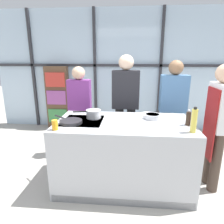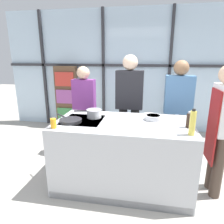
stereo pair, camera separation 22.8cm
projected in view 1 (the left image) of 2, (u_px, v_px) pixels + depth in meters
ground_plane at (123, 182)px, 2.86m from camera, size 18.00×18.00×0.00m
back_window_wall at (127, 71)px, 4.73m from camera, size 6.40×0.10×2.80m
bookshelf at (58, 98)px, 4.87m from camera, size 0.55×0.19×1.52m
demo_island at (123, 154)px, 2.73m from camera, size 1.77×0.94×0.92m
chef at (218, 121)px, 2.53m from camera, size 0.23×0.41×1.66m
spectator_far_left at (80, 106)px, 3.50m from camera, size 0.39×0.22×1.58m
spectator_center_left at (125, 101)px, 3.40m from camera, size 0.45×0.25×1.77m
spectator_center_right at (173, 105)px, 3.35m from camera, size 0.44×0.24×1.69m
frying_pan at (71, 122)px, 2.55m from camera, size 0.44×0.39×0.04m
saucepan at (93, 114)px, 2.75m from camera, size 0.38×0.21×0.12m
white_plate at (148, 114)px, 2.91m from camera, size 0.26×0.26×0.01m
mixing_bowl at (152, 116)px, 2.73m from camera, size 0.22×0.22×0.07m
oil_bottle at (194, 121)px, 2.21m from camera, size 0.07×0.07×0.29m
pepper_grinder at (188, 118)px, 2.46m from camera, size 0.06×0.06×0.20m
juice_glass_near at (55, 125)px, 2.31m from camera, size 0.07×0.07×0.12m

